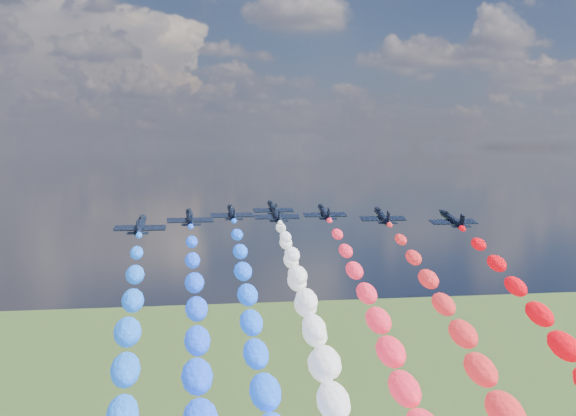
{
  "coord_description": "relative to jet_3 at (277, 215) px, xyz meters",
  "views": [
    {
      "loc": [
        -23.51,
        -146.55,
        120.96
      ],
      "look_at": [
        0.0,
        4.0,
        108.05
      ],
      "focal_mm": 44.55,
      "sensor_mm": 36.0,
      "label": 1
    }
  ],
  "objects": [
    {
      "name": "trail_6",
      "position": [
        22.2,
        -63.63,
        -22.58
      ],
      "size": [
        5.97,
        107.75,
        48.65
      ],
      "primitive_type": null,
      "color": "red"
    },
    {
      "name": "trail_5",
      "position": [
        11.56,
        -53.05,
        -22.58
      ],
      "size": [
        5.97,
        107.75,
        48.65
      ],
      "primitive_type": null,
      "color": "#FA1F3A"
    },
    {
      "name": "trail_4",
      "position": [
        1.44,
        -39.53,
        -22.58
      ],
      "size": [
        5.97,
        107.75,
        48.65
      ],
      "primitive_type": null,
      "color": "white"
    },
    {
      "name": "jet_1",
      "position": [
        -19.22,
        -4.44,
        0.0
      ],
      "size": [
        10.23,
        13.75,
        5.75
      ],
      "primitive_type": null,
      "rotation": [
        0.23,
        0.0,
        0.03
      ],
      "color": "black"
    },
    {
      "name": "jet_2",
      "position": [
        -9.53,
        5.54,
        0.0
      ],
      "size": [
        10.03,
        13.61,
        5.75
      ],
      "primitive_type": null,
      "rotation": [
        0.23,
        0.0,
        0.02
      ],
      "color": "black"
    },
    {
      "name": "jet_6",
      "position": [
        22.2,
        -7.33,
        0.0
      ],
      "size": [
        10.07,
        13.64,
        5.75
      ],
      "primitive_type": null,
      "rotation": [
        0.23,
        0.0,
        -0.02
      ],
      "color": "black"
    },
    {
      "name": "jet_0",
      "position": [
        -28.97,
        -17.68,
        0.0
      ],
      "size": [
        10.65,
        14.05,
        5.75
      ],
      "primitive_type": null,
      "rotation": [
        0.23,
        0.0,
        -0.07
      ],
      "color": "black"
    },
    {
      "name": "jet_5",
      "position": [
        11.56,
        3.26,
        0.0
      ],
      "size": [
        9.9,
        13.51,
        5.75
      ],
      "primitive_type": null,
      "rotation": [
        0.23,
        0.0,
        -0.01
      ],
      "color": "black"
    },
    {
      "name": "jet_7",
      "position": [
        34.56,
        -16.29,
        0.0
      ],
      "size": [
        10.56,
        13.99,
        5.75
      ],
      "primitive_type": null,
      "rotation": [
        0.23,
        0.0,
        0.06
      ],
      "color": "black"
    },
    {
      "name": "jet_3",
      "position": [
        0.0,
        0.0,
        0.0
      ],
      "size": [
        10.11,
        13.67,
        5.75
      ],
      "primitive_type": null,
      "rotation": [
        0.23,
        0.0,
        -0.03
      ],
      "color": "black"
    },
    {
      "name": "trail_3",
      "position": [
        0.0,
        -56.3,
        -22.58
      ],
      "size": [
        5.97,
        107.75,
        48.65
      ],
      "primitive_type": null,
      "color": "silver"
    },
    {
      "name": "trail_2",
      "position": [
        -9.53,
        -50.76,
        -22.58
      ],
      "size": [
        5.97,
        107.75,
        48.65
      ],
      "primitive_type": null,
      "color": "#1554FF"
    },
    {
      "name": "jet_4",
      "position": [
        1.44,
        16.77,
        0.0
      ],
      "size": [
        10.28,
        13.79,
        5.75
      ],
      "primitive_type": null,
      "rotation": [
        0.23,
        0.0,
        0.04
      ],
      "color": "black"
    }
  ]
}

